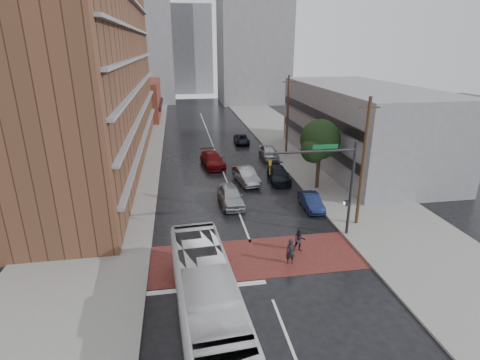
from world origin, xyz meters
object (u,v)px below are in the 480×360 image
object	(u,v)px
car_travel_c	(212,160)
transit_bus	(207,297)
car_parked_near	(311,201)
pedestrian_a	(291,252)
car_travel_a	(231,196)
car_parked_far	(269,152)
pedestrian_b	(299,240)
suv_travel	(242,139)
car_parked_mid	(279,175)
car_travel_b	(246,176)

from	to	relation	value
car_travel_c	transit_bus	bearing A→B (deg)	-103.86
car_parked_near	pedestrian_a	bearing A→B (deg)	-115.82
pedestrian_a	car_parked_near	bearing A→B (deg)	69.43
car_travel_a	pedestrian_a	bearing A→B (deg)	-79.08
car_travel_a	car_parked_far	world-z (taller)	car_travel_a
pedestrian_b	pedestrian_a	bearing A→B (deg)	-120.64
pedestrian_a	suv_travel	bearing A→B (deg)	93.14
car_travel_c	car_parked_mid	world-z (taller)	car_travel_c
transit_bus	car_parked_near	size ratio (longest dim) A/B	2.98
car_travel_b	suv_travel	bearing A→B (deg)	73.36
pedestrian_a	car_travel_c	distance (m)	21.83
car_travel_c	car_parked_far	distance (m)	7.43
pedestrian_b	suv_travel	distance (m)	30.29
car_travel_c	car_parked_near	bearing A→B (deg)	-69.51
car_parked_near	car_travel_c	bearing A→B (deg)	120.12
pedestrian_a	car_travel_b	xyz separation A→B (m)	(-0.12, 15.39, -0.08)
pedestrian_a	car_travel_b	world-z (taller)	pedestrian_a
pedestrian_a	car_travel_c	bearing A→B (deg)	104.92
car_travel_b	car_parked_far	world-z (taller)	car_parked_far
transit_bus	pedestrian_b	xyz separation A→B (m)	(6.81, 6.14, -0.79)
car_travel_b	car_parked_mid	size ratio (longest dim) A/B	0.98
transit_bus	car_parked_far	bearing A→B (deg)	66.77
car_parked_mid	pedestrian_b	bearing A→B (deg)	-94.76
transit_bus	suv_travel	size ratio (longest dim) A/B	2.68
pedestrian_b	car_travel_c	distance (m)	20.61
suv_travel	car_parked_mid	world-z (taller)	car_parked_mid
car_travel_c	car_parked_mid	bearing A→B (deg)	-52.52
car_travel_b	car_parked_far	distance (m)	9.20
car_travel_b	car_parked_near	distance (m)	8.46
car_travel_c	car_parked_near	world-z (taller)	car_travel_c
pedestrian_b	suv_travel	bearing A→B (deg)	93.49
pedestrian_b	car_parked_near	size ratio (longest dim) A/B	0.43
car_travel_b	pedestrian_a	bearing A→B (deg)	-98.15
pedestrian_b	car_parked_near	distance (m)	7.48
transit_bus	car_travel_a	world-z (taller)	transit_bus
car_travel_b	car_parked_mid	world-z (taller)	car_travel_b
car_travel_b	car_parked_near	world-z (taller)	car_travel_b
car_travel_b	car_parked_far	xyz separation A→B (m)	(4.33, 8.11, 0.03)
suv_travel	car_parked_mid	bearing A→B (deg)	-82.62
pedestrian_b	car_travel_b	size ratio (longest dim) A/B	0.35
car_travel_c	car_parked_far	size ratio (longest dim) A/B	1.14
car_parked_near	car_parked_far	xyz separation A→B (m)	(-0.06, 15.34, 0.17)
transit_bus	pedestrian_a	world-z (taller)	transit_bus
suv_travel	car_parked_mid	distance (m)	16.34
car_travel_a	suv_travel	distance (m)	22.08
pedestrian_b	car_travel_b	world-z (taller)	pedestrian_b
car_travel_b	suv_travel	distance (m)	16.46
car_parked_mid	car_travel_c	bearing A→B (deg)	139.83
car_parked_near	car_parked_mid	bearing A→B (deg)	99.27
pedestrian_a	car_travel_c	size ratio (longest dim) A/B	0.32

